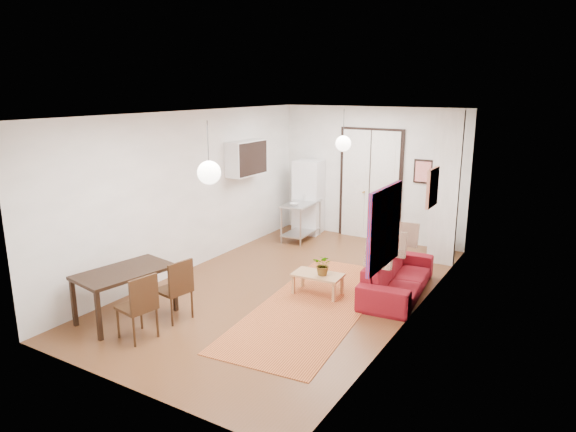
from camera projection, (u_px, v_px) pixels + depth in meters
The scene contains 27 objects.
floor at pixel (290, 288), 8.68m from camera, with size 7.00×7.00×0.00m, color brown.
ceiling at pixel (290, 113), 7.97m from camera, with size 4.20×7.00×0.02m, color white.
wall_back at pixel (371, 174), 11.24m from camera, with size 4.20×0.02×2.90m, color white.
wall_front at pixel (121, 267), 5.41m from camera, with size 4.20×0.02×2.90m, color white.
wall_left at pixel (191, 191), 9.37m from camera, with size 0.02×7.00×2.90m, color white.
wall_right at pixel (417, 221), 7.28m from camera, with size 0.02×7.00×2.90m, color white.
double_doors at pixel (370, 185), 11.26m from camera, with size 1.44×0.06×2.50m, color white.
stub_partition at pixel (445, 189), 9.53m from camera, with size 0.50×0.10×2.90m, color white.
wall_cabinet at pixel (246, 158), 10.42m from camera, with size 0.35×1.00×0.70m, color white.
painting_popart at pixel (384, 227), 6.20m from camera, with size 0.05×1.00×1.00m, color red.
painting_abstract at pixel (432, 188), 7.87m from camera, with size 0.05×0.50×0.60m, color beige.
poster_back at pixel (423, 172), 10.60m from camera, with size 0.40×0.03×0.50m, color red.
print_left at pixel (254, 152), 10.90m from camera, with size 0.03×0.44×0.54m, color #93633D.
pendant_back at pixel (343, 144), 9.79m from camera, with size 0.30×0.30×0.80m.
pendant_front at pixel (209, 173), 6.47m from camera, with size 0.30×0.30×0.80m.
kilim_rug at pixel (315, 305), 7.98m from camera, with size 1.53×4.09×0.01m, color #C76631.
sofa at pixel (398, 276), 8.37m from camera, with size 2.05×0.80×0.60m, color maroon.
coffee_table at pixel (318, 277), 8.33m from camera, with size 0.82×0.49×0.35m.
potted_plant at pixel (323, 265), 8.23m from camera, with size 0.27×0.31×0.35m, color #32622C.
kitchen_counter at pixel (301, 216), 11.35m from camera, with size 0.60×1.11×0.83m.
bowl at pixel (294, 204), 11.02m from camera, with size 0.20×0.20×0.05m, color silver.
soap_bottle at pixel (305, 196), 11.49m from camera, with size 0.08×0.08×0.17m, color #529EB2.
fridge at pixel (308, 197), 11.78m from camera, with size 0.60×0.60×1.69m, color white.
dining_table at pixel (124, 276), 7.39m from camera, with size 0.98×1.45×0.74m.
dining_chair_near at pixel (177, 282), 7.49m from camera, with size 0.50×0.65×0.92m.
dining_chair_far at pixel (141, 299), 6.91m from camera, with size 0.50×0.65×0.92m.
black_side_chair at pixel (445, 231), 10.38m from camera, with size 0.46×0.46×0.82m.
Camera 1 is at (4.14, -6.98, 3.30)m, focal length 32.00 mm.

